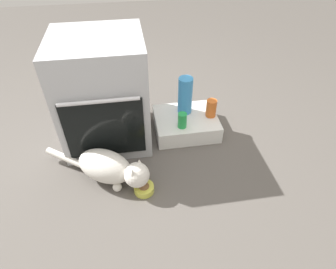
{
  "coord_description": "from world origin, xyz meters",
  "views": [
    {
      "loc": [
        0.1,
        -1.31,
        1.48
      ],
      "look_at": [
        0.32,
        0.09,
        0.25
      ],
      "focal_mm": 30.19,
      "sensor_mm": 36.0,
      "label": 1
    }
  ],
  "objects_px": {
    "oven": "(103,93)",
    "food_bowl": "(144,188)",
    "pantry_cabinet": "(186,123)",
    "cat": "(110,168)",
    "sauce_jar": "(211,108)",
    "water_bottle": "(185,96)",
    "soda_can": "(182,120)"
  },
  "relations": [
    {
      "from": "oven",
      "to": "cat",
      "type": "xyz_separation_m",
      "value": [
        0.01,
        -0.46,
        -0.28
      ]
    },
    {
      "from": "water_bottle",
      "to": "soda_can",
      "type": "height_order",
      "value": "water_bottle"
    },
    {
      "from": "water_bottle",
      "to": "sauce_jar",
      "type": "distance_m",
      "value": 0.22
    },
    {
      "from": "pantry_cabinet",
      "to": "food_bowl",
      "type": "relative_size",
      "value": 3.76
    },
    {
      "from": "oven",
      "to": "cat",
      "type": "distance_m",
      "value": 0.54
    },
    {
      "from": "oven",
      "to": "food_bowl",
      "type": "height_order",
      "value": "oven"
    },
    {
      "from": "oven",
      "to": "pantry_cabinet",
      "type": "height_order",
      "value": "oven"
    },
    {
      "from": "oven",
      "to": "water_bottle",
      "type": "xyz_separation_m",
      "value": [
        0.6,
        0.05,
        -0.12
      ]
    },
    {
      "from": "oven",
      "to": "pantry_cabinet",
      "type": "bearing_deg",
      "value": -1.94
    },
    {
      "from": "cat",
      "to": "soda_can",
      "type": "height_order",
      "value": "soda_can"
    },
    {
      "from": "pantry_cabinet",
      "to": "cat",
      "type": "bearing_deg",
      "value": -143.32
    },
    {
      "from": "cat",
      "to": "food_bowl",
      "type": "bearing_deg",
      "value": -0.0
    },
    {
      "from": "oven",
      "to": "pantry_cabinet",
      "type": "relative_size",
      "value": 1.64
    },
    {
      "from": "water_bottle",
      "to": "soda_can",
      "type": "relative_size",
      "value": 2.5
    },
    {
      "from": "food_bowl",
      "to": "cat",
      "type": "height_order",
      "value": "cat"
    },
    {
      "from": "cat",
      "to": "water_bottle",
      "type": "xyz_separation_m",
      "value": [
        0.59,
        0.51,
        0.16
      ]
    },
    {
      "from": "soda_can",
      "to": "food_bowl",
      "type": "bearing_deg",
      "value": -126.66
    },
    {
      "from": "pantry_cabinet",
      "to": "soda_can",
      "type": "relative_size",
      "value": 4.06
    },
    {
      "from": "water_bottle",
      "to": "soda_can",
      "type": "xyz_separation_m",
      "value": [
        -0.06,
        -0.19,
        -0.09
      ]
    },
    {
      "from": "cat",
      "to": "soda_can",
      "type": "bearing_deg",
      "value": 62.69
    },
    {
      "from": "water_bottle",
      "to": "sauce_jar",
      "type": "xyz_separation_m",
      "value": [
        0.19,
        -0.09,
        -0.08
      ]
    },
    {
      "from": "oven",
      "to": "soda_can",
      "type": "bearing_deg",
      "value": -14.0
    },
    {
      "from": "food_bowl",
      "to": "sauce_jar",
      "type": "bearing_deg",
      "value": 43.48
    },
    {
      "from": "food_bowl",
      "to": "water_bottle",
      "type": "xyz_separation_m",
      "value": [
        0.39,
        0.64,
        0.26
      ]
    },
    {
      "from": "pantry_cabinet",
      "to": "cat",
      "type": "distance_m",
      "value": 0.74
    },
    {
      "from": "oven",
      "to": "cat",
      "type": "height_order",
      "value": "oven"
    },
    {
      "from": "oven",
      "to": "pantry_cabinet",
      "type": "xyz_separation_m",
      "value": [
        0.6,
        -0.02,
        -0.33
      ]
    },
    {
      "from": "pantry_cabinet",
      "to": "sauce_jar",
      "type": "relative_size",
      "value": 3.48
    },
    {
      "from": "sauce_jar",
      "to": "soda_can",
      "type": "bearing_deg",
      "value": -157.52
    },
    {
      "from": "sauce_jar",
      "to": "cat",
      "type": "bearing_deg",
      "value": -151.39
    },
    {
      "from": "food_bowl",
      "to": "soda_can",
      "type": "relative_size",
      "value": 1.08
    },
    {
      "from": "oven",
      "to": "food_bowl",
      "type": "distance_m",
      "value": 0.72
    }
  ]
}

